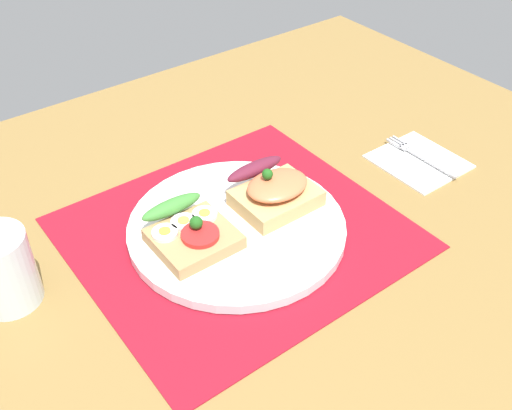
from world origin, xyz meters
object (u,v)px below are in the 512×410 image
(napkin, at_px, (419,161))
(plate, at_px, (237,228))
(drinking_glass, at_px, (2,270))
(sandwich_salmon, at_px, (273,190))
(fork, at_px, (419,155))
(sandwich_egg_tomato, at_px, (190,231))

(napkin, bearing_deg, plate, 173.95)
(plate, relative_size, napkin, 2.30)
(drinking_glass, bearing_deg, sandwich_salmon, -9.60)
(plate, relative_size, drinking_glass, 3.02)
(sandwich_salmon, distance_m, fork, 0.25)
(sandwich_egg_tomato, relative_size, fork, 0.81)
(fork, bearing_deg, sandwich_egg_tomato, 174.31)
(plate, xyz_separation_m, sandwich_salmon, (0.06, 0.01, 0.03))
(sandwich_salmon, height_order, napkin, sandwich_salmon)
(sandwich_egg_tomato, bearing_deg, plate, -8.65)
(fork, distance_m, drinking_glass, 0.58)
(sandwich_salmon, bearing_deg, napkin, -9.07)
(napkin, distance_m, fork, 0.01)
(sandwich_salmon, relative_size, fork, 0.80)
(napkin, height_order, drinking_glass, drinking_glass)
(sandwich_egg_tomato, bearing_deg, sandwich_salmon, -1.46)
(napkin, distance_m, drinking_glass, 0.58)
(sandwich_salmon, relative_size, drinking_glass, 1.13)
(plate, bearing_deg, fork, -5.09)
(fork, relative_size, drinking_glass, 1.40)
(napkin, relative_size, fork, 0.94)
(plate, relative_size, sandwich_egg_tomato, 2.67)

